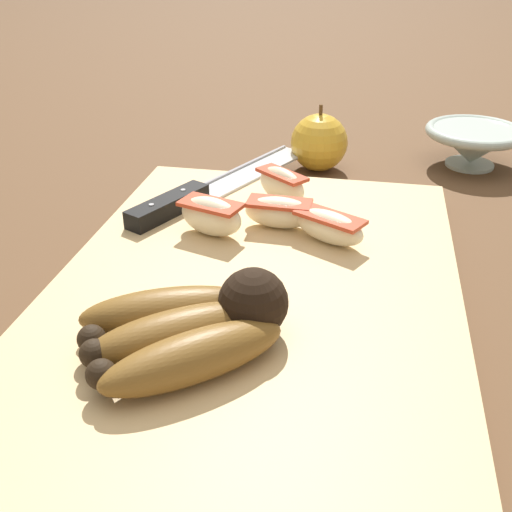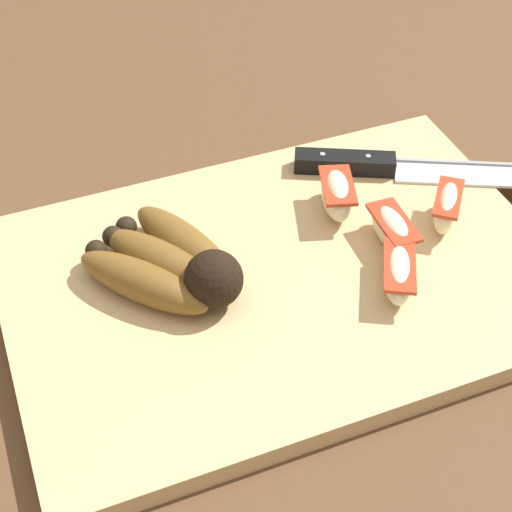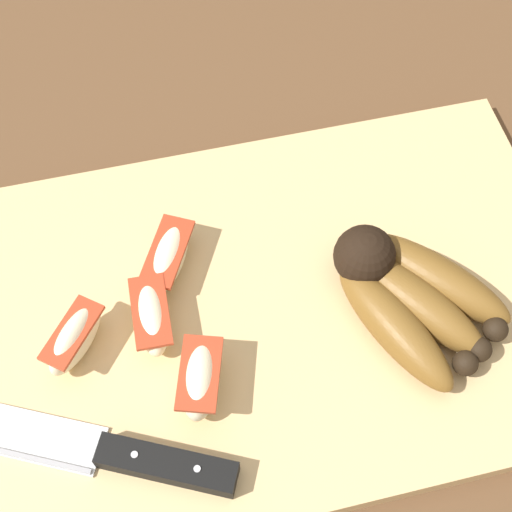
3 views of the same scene
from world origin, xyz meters
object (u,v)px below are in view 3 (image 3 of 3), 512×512
Objects in this scene: banana_bunch at (408,293)px; apple_wedge_middle at (152,316)px; apple_wedge_near at (200,379)px; apple_wedge_far at (168,257)px; apple_wedge_extra at (75,338)px; chefs_knife at (102,452)px.

banana_bunch reaches higher than apple_wedge_middle.
apple_wedge_near is at bearing -65.69° from apple_wedge_middle.
apple_wedge_extra reaches higher than apple_wedge_far.
apple_wedge_far is 0.10m from apple_wedge_extra.
banana_bunch reaches higher than apple_wedge_extra.
apple_wedge_extra is (-0.01, 0.09, 0.01)m from chefs_knife.
apple_wedge_middle is (-0.20, 0.03, -0.00)m from banana_bunch.
banana_bunch is 0.59× the size of chefs_knife.
apple_wedge_far reaches higher than chefs_knife.
apple_wedge_near reaches higher than chefs_knife.
apple_wedge_middle is at bearing 6.54° from apple_wedge_extra.
apple_wedge_near is 1.02× the size of apple_wedge_middle.
chefs_knife is at bearing -85.16° from apple_wedge_extra.
apple_wedge_near is at bearing -87.06° from apple_wedge_far.
chefs_knife is 4.25× the size of apple_wedge_extra.
banana_bunch is at bearing -7.80° from apple_wedge_middle.
apple_wedge_near is 0.11m from apple_wedge_far.
apple_wedge_near is 0.07m from apple_wedge_middle.
apple_wedge_extra is (-0.09, 0.05, -0.00)m from apple_wedge_near.
banana_bunch is at bearing 14.65° from chefs_knife.
chefs_knife is 3.59× the size of apple_wedge_far.
apple_wedge_near reaches higher than apple_wedge_far.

